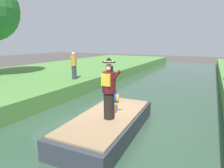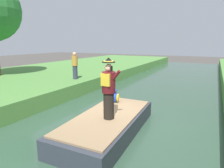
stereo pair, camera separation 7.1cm
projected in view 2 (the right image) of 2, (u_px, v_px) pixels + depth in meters
The scene contains 6 objects.
ground_plane at pixel (113, 130), 6.55m from camera, with size 80.00×80.00×0.00m, color #4C4742.
canal_water at pixel (113, 129), 6.54m from camera, with size 6.78×48.00×0.10m, color #33513D.
boat at pixel (108, 124), 6.13m from camera, with size 2.04×4.30×0.61m.
person_pirate at pixel (109, 89), 5.58m from camera, with size 0.61×0.42×1.85m.
parrot_plush at pixel (114, 96), 7.28m from camera, with size 0.36×0.34×0.57m.
person_bystander at pixel (75, 65), 11.15m from camera, with size 0.34×0.34×1.60m.
Camera 2 is at (2.84, -5.34, 2.98)m, focal length 30.38 mm.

